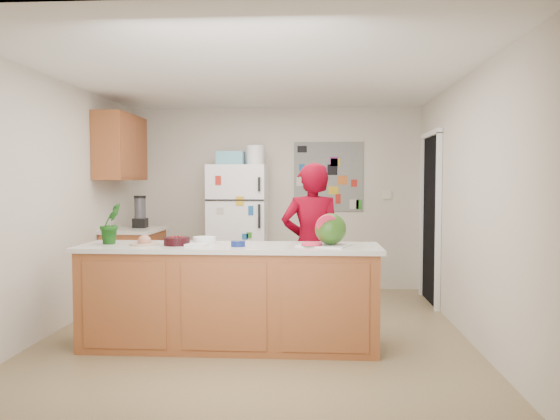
# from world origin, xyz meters

# --- Properties ---
(floor) EXTENTS (4.00, 4.50, 0.02)m
(floor) POSITION_xyz_m (0.00, 0.00, -0.01)
(floor) COLOR brown
(floor) RESTS_ON ground
(wall_back) EXTENTS (4.00, 0.02, 2.50)m
(wall_back) POSITION_xyz_m (0.00, 2.26, 1.25)
(wall_back) COLOR beige
(wall_back) RESTS_ON ground
(wall_left) EXTENTS (0.02, 4.50, 2.50)m
(wall_left) POSITION_xyz_m (-2.01, 0.00, 1.25)
(wall_left) COLOR beige
(wall_left) RESTS_ON ground
(wall_right) EXTENTS (0.02, 4.50, 2.50)m
(wall_right) POSITION_xyz_m (2.01, 0.00, 1.25)
(wall_right) COLOR beige
(wall_right) RESTS_ON ground
(ceiling) EXTENTS (4.00, 4.50, 0.02)m
(ceiling) POSITION_xyz_m (0.00, 0.00, 2.51)
(ceiling) COLOR white
(ceiling) RESTS_ON wall_back
(doorway) EXTENTS (0.03, 0.85, 2.04)m
(doorway) POSITION_xyz_m (1.99, 1.45, 1.02)
(doorway) COLOR black
(doorway) RESTS_ON ground
(peninsula_base) EXTENTS (2.60, 0.62, 0.88)m
(peninsula_base) POSITION_xyz_m (-0.20, -0.50, 0.44)
(peninsula_base) COLOR brown
(peninsula_base) RESTS_ON floor
(peninsula_top) EXTENTS (2.68, 0.70, 0.04)m
(peninsula_top) POSITION_xyz_m (-0.20, -0.50, 0.90)
(peninsula_top) COLOR silver
(peninsula_top) RESTS_ON peninsula_base
(side_counter_base) EXTENTS (0.60, 0.80, 0.86)m
(side_counter_base) POSITION_xyz_m (-1.69, 1.35, 0.43)
(side_counter_base) COLOR brown
(side_counter_base) RESTS_ON floor
(side_counter_top) EXTENTS (0.64, 0.84, 0.04)m
(side_counter_top) POSITION_xyz_m (-1.69, 1.35, 0.88)
(side_counter_top) COLOR silver
(side_counter_top) RESTS_ON side_counter_base
(upper_cabinets) EXTENTS (0.35, 1.00, 0.80)m
(upper_cabinets) POSITION_xyz_m (-1.82, 1.30, 1.90)
(upper_cabinets) COLOR brown
(upper_cabinets) RESTS_ON wall_left
(refrigerator) EXTENTS (0.75, 0.70, 1.70)m
(refrigerator) POSITION_xyz_m (-0.45, 1.88, 0.85)
(refrigerator) COLOR silver
(refrigerator) RESTS_ON floor
(fridge_top_bin) EXTENTS (0.35, 0.28, 0.18)m
(fridge_top_bin) POSITION_xyz_m (-0.55, 1.88, 1.79)
(fridge_top_bin) COLOR #5999B2
(fridge_top_bin) RESTS_ON refrigerator
(photo_collage) EXTENTS (0.95, 0.01, 0.95)m
(photo_collage) POSITION_xyz_m (0.75, 2.24, 1.55)
(photo_collage) COLOR slate
(photo_collage) RESTS_ON wall_back
(person) EXTENTS (0.64, 0.44, 1.67)m
(person) POSITION_xyz_m (0.53, 0.16, 0.83)
(person) COLOR #61000E
(person) RESTS_ON floor
(blender_appliance) EXTENTS (0.14, 0.14, 0.38)m
(blender_appliance) POSITION_xyz_m (-1.64, 1.46, 1.09)
(blender_appliance) COLOR black
(blender_appliance) RESTS_ON side_counter_top
(cutting_board) EXTENTS (0.50, 0.44, 0.01)m
(cutting_board) POSITION_xyz_m (0.64, -0.51, 0.93)
(cutting_board) COLOR white
(cutting_board) RESTS_ON peninsula_top
(watermelon) EXTENTS (0.27, 0.27, 0.27)m
(watermelon) POSITION_xyz_m (0.70, -0.49, 1.07)
(watermelon) COLOR #15570D
(watermelon) RESTS_ON cutting_board
(watermelon_slice) EXTENTS (0.18, 0.18, 0.02)m
(watermelon_slice) POSITION_xyz_m (0.53, -0.56, 0.94)
(watermelon_slice) COLOR #BF1842
(watermelon_slice) RESTS_ON cutting_board
(cherry_bowl) EXTENTS (0.24, 0.24, 0.07)m
(cherry_bowl) POSITION_xyz_m (-0.67, -0.53, 0.96)
(cherry_bowl) COLOR black
(cherry_bowl) RESTS_ON peninsula_top
(white_bowl) EXTENTS (0.23, 0.23, 0.06)m
(white_bowl) POSITION_xyz_m (-0.45, -0.37, 0.95)
(white_bowl) COLOR silver
(white_bowl) RESTS_ON peninsula_top
(cobalt_bowl) EXTENTS (0.16, 0.16, 0.05)m
(cobalt_bowl) POSITION_xyz_m (-0.11, -0.59, 0.95)
(cobalt_bowl) COLOR navy
(cobalt_bowl) RESTS_ON peninsula_top
(plate) EXTENTS (0.31, 0.31, 0.02)m
(plate) POSITION_xyz_m (-0.96, -0.53, 0.93)
(plate) COLOR beige
(plate) RESTS_ON peninsula_top
(paper_towel) EXTENTS (0.20, 0.18, 0.02)m
(paper_towel) POSITION_xyz_m (-0.48, -0.57, 0.93)
(paper_towel) COLOR white
(paper_towel) RESTS_ON peninsula_top
(keys) EXTENTS (0.10, 0.05, 0.01)m
(keys) POSITION_xyz_m (0.69, -0.60, 0.93)
(keys) COLOR slate
(keys) RESTS_ON peninsula_top
(potted_plant) EXTENTS (0.25, 0.26, 0.37)m
(potted_plant) POSITION_xyz_m (-1.29, -0.45, 1.11)
(potted_plant) COLOR #1A460E
(potted_plant) RESTS_ON peninsula_top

